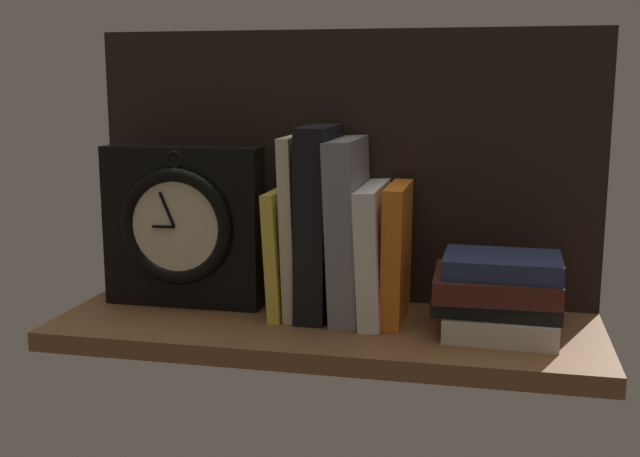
{
  "coord_description": "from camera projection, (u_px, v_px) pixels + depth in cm",
  "views": [
    {
      "loc": [
        21.26,
        -98.71,
        31.8
      ],
      "look_at": [
        -1.54,
        3.7,
        11.91
      ],
      "focal_mm": 44.27,
      "sensor_mm": 36.0,
      "label": 1
    }
  ],
  "objects": [
    {
      "name": "ground_plane",
      "position": [
        325.0,
        331.0,
        1.05
      ],
      "size": [
        72.29,
        25.68,
        2.5
      ],
      "primitive_type": "cube",
      "color": "brown"
    },
    {
      "name": "back_panel",
      "position": [
        343.0,
        167.0,
        1.13
      ],
      "size": [
        72.29,
        1.2,
        38.67
      ],
      "primitive_type": "cube",
      "color": "black",
      "rests_on": "ground_plane"
    },
    {
      "name": "book_yellow_seinlanguage",
      "position": [
        283.0,
        251.0,
        1.09
      ],
      "size": [
        2.52,
        13.47,
        17.21
      ],
      "primitive_type": "cube",
      "rotation": [
        0.0,
        -0.05,
        0.0
      ],
      "color": "gold",
      "rests_on": "ground_plane"
    },
    {
      "name": "book_cream_twain",
      "position": [
        297.0,
        225.0,
        1.07
      ],
      "size": [
        2.47,
        12.05,
        24.44
      ],
      "primitive_type": "cube",
      "rotation": [
        0.0,
        -0.03,
        0.0
      ],
      "color": "beige",
      "rests_on": "ground_plane"
    },
    {
      "name": "book_black_skeptic",
      "position": [
        319.0,
        221.0,
        1.07
      ],
      "size": [
        4.13,
        13.45,
        25.79
      ],
      "primitive_type": "cube",
      "rotation": [
        0.0,
        0.01,
        0.0
      ],
      "color": "black",
      "rests_on": "ground_plane"
    },
    {
      "name": "book_gray_chess",
      "position": [
        349.0,
        229.0,
        1.06
      ],
      "size": [
        4.76,
        14.71,
        24.26
      ],
      "primitive_type": "cube",
      "rotation": [
        0.0,
        -0.04,
        0.0
      ],
      "color": "gray",
      "rests_on": "ground_plane"
    },
    {
      "name": "book_white_catcher",
      "position": [
        375.0,
        252.0,
        1.06
      ],
      "size": [
        3.74,
        15.89,
        18.1
      ],
      "primitive_type": "cube",
      "rotation": [
        0.0,
        -0.05,
        0.0
      ],
      "color": "silver",
      "rests_on": "ground_plane"
    },
    {
      "name": "book_orange_pandolfini",
      "position": [
        397.0,
        252.0,
        1.05
      ],
      "size": [
        2.65,
        13.14,
        18.21
      ],
      "primitive_type": "cube",
      "rotation": [
        0.0,
        0.01,
        0.0
      ],
      "color": "orange",
      "rests_on": "ground_plane"
    },
    {
      "name": "framed_clock",
      "position": [
        182.0,
        226.0,
        1.11
      ],
      "size": [
        22.63,
        6.45,
        22.63
      ],
      "color": "black",
      "rests_on": "ground_plane"
    },
    {
      "name": "book_stack_side",
      "position": [
        499.0,
        294.0,
        1.0
      ],
      "size": [
        16.43,
        13.98,
        10.18
      ],
      "color": "beige",
      "rests_on": "ground_plane"
    }
  ]
}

